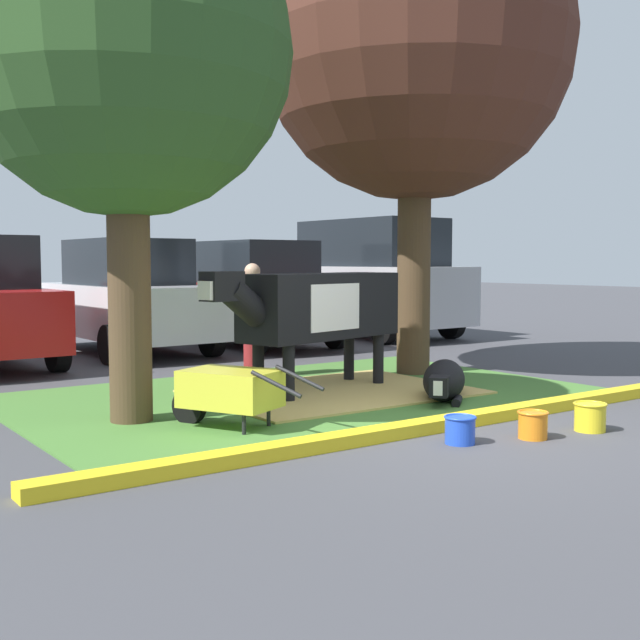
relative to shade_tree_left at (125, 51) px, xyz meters
name	(u,v)px	position (x,y,z in m)	size (l,w,h in m)	color
ground_plane	(446,429)	(2.36, -2.10, -3.69)	(80.00, 80.00, 0.00)	#424247
grass_island	(304,395)	(2.33, 0.30, -3.68)	(6.84, 4.47, 0.02)	#477A33
curb_yellow	(442,423)	(2.33, -2.08, -3.63)	(8.04, 0.24, 0.12)	yellow
hay_bedding	(334,392)	(2.69, 0.17, -3.67)	(3.20, 2.40, 0.04)	tan
shade_tree_left	(125,51)	(0.00, 0.00, 0.00)	(3.31, 3.31, 5.38)	#4C3823
shade_tree_right	(416,44)	(4.66, 0.89, 0.99)	(4.43, 4.43, 6.92)	#4C3823
cow_holstein	(316,307)	(2.54, 0.34, -2.62)	(3.08, 1.23, 1.53)	black
calf_lying	(444,381)	(3.46, -0.95, -3.45)	(1.20, 1.09, 0.48)	black
person_handler	(253,317)	(2.56, 1.88, -2.83)	(0.53, 0.34, 1.61)	maroon
wheelbarrow	(228,390)	(0.65, -0.84, -3.30)	(1.09, 1.56, 0.63)	gold
bucket_blue	(460,429)	(2.03, -2.61, -3.56)	(0.29, 0.29, 0.25)	blue
bucket_orange	(533,424)	(2.72, -2.86, -3.56)	(0.29, 0.29, 0.26)	orange
bucket_yellow	(590,416)	(3.44, -2.96, -3.55)	(0.32, 0.32, 0.28)	yellow
hatchback_white	(128,298)	(2.37, 5.90, -2.71)	(2.09, 4.44, 2.02)	silver
sedan_silver	(255,295)	(4.85, 5.64, -2.71)	(2.09, 4.44, 2.02)	maroon
suv_black	(371,278)	(7.90, 5.79, -2.42)	(2.19, 4.64, 2.52)	#B7B7BC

